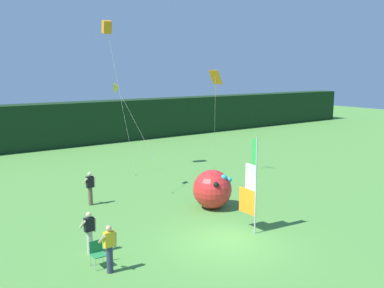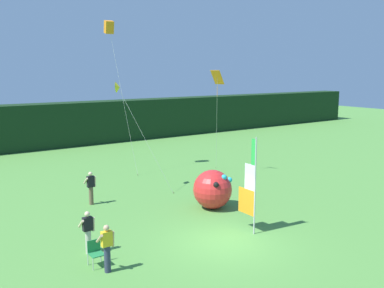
% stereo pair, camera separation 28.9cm
% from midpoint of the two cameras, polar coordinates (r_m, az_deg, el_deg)
% --- Properties ---
extents(ground_plane, '(120.00, 120.00, 0.00)m').
position_cam_midpoint_polar(ground_plane, '(17.47, 4.95, -13.03)').
color(ground_plane, '#518E3D').
extents(distant_treeline, '(80.00, 2.40, 3.90)m').
position_cam_midpoint_polar(distant_treeline, '(39.38, -19.40, 2.26)').
color(distant_treeline, black).
rests_on(distant_treeline, ground).
extents(banner_flag, '(0.06, 1.03, 4.11)m').
position_cam_midpoint_polar(banner_flag, '(18.06, 8.25, -5.70)').
color(banner_flag, '#B7B7BC').
rests_on(banner_flag, ground).
extents(person_near_banner, '(0.55, 0.48, 1.64)m').
position_cam_midpoint_polar(person_near_banner, '(16.61, -13.27, -11.28)').
color(person_near_banner, '#B7B2A3').
rests_on(person_near_banner, ground).
extents(person_mid_field, '(0.55, 0.48, 1.71)m').
position_cam_midpoint_polar(person_mid_field, '(22.32, -13.03, -5.64)').
color(person_mid_field, brown).
rests_on(person_mid_field, ground).
extents(person_far_left, '(0.55, 0.48, 1.68)m').
position_cam_midpoint_polar(person_far_left, '(15.03, -10.77, -13.40)').
color(person_far_left, '#2D334C').
rests_on(person_far_left, ground).
extents(inflatable_balloon, '(1.94, 1.94, 1.94)m').
position_cam_midpoint_polar(inflatable_balloon, '(21.20, 3.17, -6.07)').
color(inflatable_balloon, red).
rests_on(inflatable_balloon, ground).
extents(folding_chair, '(0.51, 0.51, 0.89)m').
position_cam_midpoint_polar(folding_chair, '(15.76, -12.26, -13.84)').
color(folding_chair, '#BCBCC1').
rests_on(folding_chair, ground).
extents(kite_orange_diamond_0, '(1.57, 2.00, 6.78)m').
position_cam_midpoint_polar(kite_orange_diamond_0, '(27.18, 3.71, 8.41)').
color(kite_orange_diamond_0, brown).
rests_on(kite_orange_diamond_0, ground).
extents(kite_orange_box_1, '(1.14, 2.34, 9.94)m').
position_cam_midpoint_polar(kite_orange_box_1, '(28.75, -10.75, 15.05)').
color(kite_orange_box_1, brown).
rests_on(kite_orange_box_1, ground).
extents(kite_yellow_delta_2, '(2.55, 2.25, 6.16)m').
position_cam_midpoint_polar(kite_yellow_delta_2, '(23.53, -9.47, 7.38)').
color(kite_yellow_delta_2, brown).
rests_on(kite_yellow_delta_2, ground).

